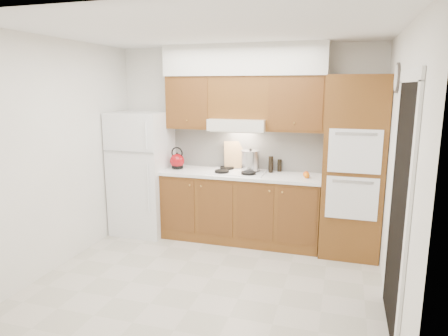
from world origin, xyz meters
name	(u,v)px	position (x,y,z in m)	size (l,w,h in m)	color
floor	(211,278)	(0.00, 0.00, 0.00)	(3.60, 3.60, 0.00)	#BEB5A6
ceiling	(209,30)	(0.00, 0.00, 2.60)	(3.60, 3.60, 0.00)	white
wall_back	(245,143)	(0.00, 1.50, 1.30)	(3.60, 0.02, 2.60)	white
wall_left	(63,154)	(-1.80, 0.00, 1.30)	(0.02, 3.00, 2.60)	white
wall_right	(398,173)	(1.80, 0.00, 1.30)	(0.02, 3.00, 2.60)	white
fridge	(142,173)	(-1.41, 1.14, 0.86)	(0.75, 0.72, 1.72)	white
base_cabinets	(240,208)	(0.02, 1.20, 0.45)	(2.11, 0.60, 0.90)	brown
countertop	(241,174)	(0.03, 1.19, 0.92)	(2.13, 0.62, 0.04)	white
backsplash	(246,149)	(0.02, 1.49, 1.22)	(2.11, 0.03, 0.56)	white
oven_cabinet	(353,167)	(1.44, 1.18, 1.10)	(0.70, 0.65, 2.20)	brown
upper_cab_left	(192,103)	(-0.71, 1.33, 1.85)	(0.63, 0.33, 0.70)	brown
upper_cab_right	(297,104)	(0.72, 1.33, 1.85)	(0.73, 0.33, 0.70)	brown
range_hood	(239,124)	(-0.02, 1.27, 1.57)	(0.75, 0.45, 0.15)	silver
upper_cab_over_hood	(240,97)	(-0.02, 1.33, 1.92)	(0.75, 0.33, 0.55)	brown
soffit	(244,60)	(0.03, 1.32, 2.40)	(2.13, 0.36, 0.40)	silver
cooktop	(237,172)	(-0.02, 1.21, 0.95)	(0.74, 0.50, 0.01)	white
doorway	(399,210)	(1.79, -0.35, 1.05)	(0.02, 0.90, 2.10)	black
wall_clock	(397,78)	(1.79, 0.55, 2.15)	(0.30, 0.30, 0.02)	#3F3833
kettle	(177,161)	(-0.89, 1.20, 1.05)	(0.20, 0.20, 0.20)	maroon
cutting_board	(234,155)	(-0.13, 1.42, 1.14)	(0.28, 0.02, 0.37)	tan
stock_pot	(250,161)	(0.14, 1.27, 1.10)	(0.24, 0.24, 0.25)	silver
condiment_a	(271,164)	(0.40, 1.33, 1.05)	(0.06, 0.06, 0.22)	black
condiment_b	(271,164)	(0.38, 1.45, 1.03)	(0.05, 0.05, 0.17)	black
condiment_c	(279,165)	(0.50, 1.43, 1.02)	(0.06, 0.06, 0.16)	black
orange_near	(306,174)	(0.88, 1.17, 0.98)	(0.08, 0.08, 0.08)	#FF590D
orange_far	(307,175)	(0.90, 1.12, 0.98)	(0.07, 0.07, 0.07)	orange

